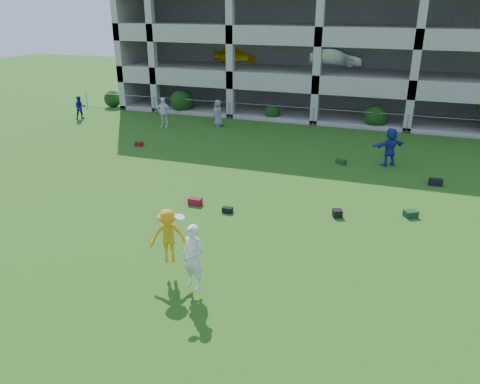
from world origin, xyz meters
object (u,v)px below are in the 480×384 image
at_px(bystander_c, 218,113).
at_px(frisbee_contest, 177,243).
at_px(crate_d, 337,213).
at_px(bystander_a, 80,108).
at_px(bystander_d, 390,147).
at_px(parking_garage, 338,25).
at_px(bystander_b, 163,113).

relative_size(bystander_c, frisbee_contest, 0.82).
bearing_deg(crate_d, bystander_a, 151.94).
height_order(bystander_c, frisbee_contest, frisbee_contest).
bearing_deg(bystander_c, frisbee_contest, -33.81).
xyz_separation_m(bystander_a, crate_d, (19.55, -10.42, -0.66)).
bearing_deg(bystander_d, bystander_a, -45.76).
height_order(crate_d, parking_garage, parking_garage).
relative_size(bystander_b, frisbee_contest, 0.91).
bearing_deg(bystander_a, bystander_d, -57.92).
distance_m(bystander_a, parking_garage, 20.74).
relative_size(bystander_c, crate_d, 5.07).
xyz_separation_m(frisbee_contest, parking_garage, (0.26, 28.77, 4.72)).
relative_size(bystander_a, bystander_c, 0.91).
bearing_deg(parking_garage, bystander_c, -118.61).
height_order(bystander_d, parking_garage, parking_garage).
distance_m(bystander_a, bystander_b, 6.67).
relative_size(bystander_b, parking_garage, 0.07).
bearing_deg(bystander_a, crate_d, -76.85).
relative_size(bystander_a, bystander_b, 0.82).
xyz_separation_m(bystander_b, frisbee_contest, (9.00, -16.36, 0.31)).
distance_m(bystander_b, bystander_c, 3.59).
relative_size(bystander_b, bystander_d, 1.01).
distance_m(bystander_c, frisbee_contest, 18.71).
height_order(bystander_a, bystander_d, bystander_d).
distance_m(bystander_d, frisbee_contest, 14.24).
bearing_deg(parking_garage, crate_d, -80.92).
distance_m(bystander_a, bystander_c, 10.03).
relative_size(bystander_c, parking_garage, 0.06).
bearing_deg(bystander_d, parking_garage, -108.22).
distance_m(bystander_c, bystander_d, 12.12).
bearing_deg(crate_d, bystander_b, 141.53).
height_order(bystander_c, crate_d, bystander_c).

